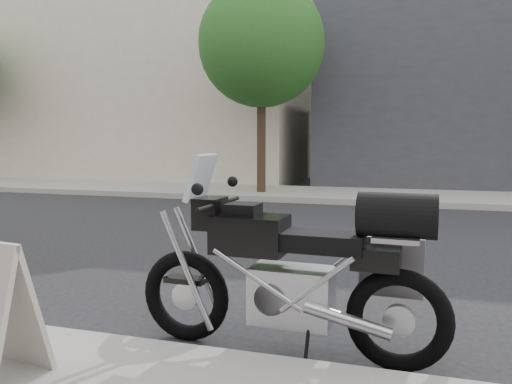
# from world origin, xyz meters

# --- Properties ---
(ground) EXTENTS (120.00, 120.00, 0.00)m
(ground) POSITION_xyz_m (0.00, 0.00, 0.00)
(ground) COLOR black
(ground) RESTS_ON ground
(far_sidewalk) EXTENTS (44.00, 3.00, 0.15)m
(far_sidewalk) POSITION_xyz_m (0.00, -6.50, 0.07)
(far_sidewalk) COLOR gray
(far_sidewalk) RESTS_ON ground
(far_building_cream) EXTENTS (14.00, 11.00, 8.00)m
(far_building_cream) POSITION_xyz_m (9.00, -13.50, 4.00)
(far_building_cream) COLOR #B1A78D
(far_building_cream) RESTS_ON ground
(street_tree_mid) EXTENTS (3.40, 3.40, 5.70)m
(street_tree_mid) POSITION_xyz_m (2.00, -6.00, 4.14)
(street_tree_mid) COLOR #352518
(street_tree_mid) RESTS_ON far_sidewalk
(motorcycle) EXTENTS (2.40, 0.77, 1.51)m
(motorcycle) POSITION_xyz_m (-1.13, 3.62, 0.65)
(motorcycle) COLOR black
(motorcycle) RESTS_ON ground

